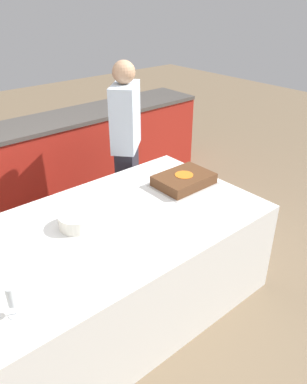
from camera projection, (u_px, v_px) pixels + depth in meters
name	position (u px, v px, depth m)	size (l,w,h in m)	color
ground_plane	(115.00, 305.00, 2.78)	(14.00, 14.00, 0.00)	#7A664C
back_counter	(15.00, 174.00, 3.67)	(4.40, 0.58, 0.92)	#A82319
dining_table	(113.00, 267.00, 2.61)	(2.07, 1.18, 0.73)	white
cake	(184.00, 180.00, 2.89)	(0.47, 0.35, 0.09)	#B7B2AD
plate_stack	(77.00, 220.00, 2.38)	(0.24, 0.24, 0.09)	white
wine_glass	(12.00, 298.00, 1.70)	(0.07, 0.07, 0.17)	white
side_plate_near_cake	(159.00, 169.00, 3.15)	(0.21, 0.21, 0.00)	white
person_cutting_cake	(127.00, 148.00, 3.36)	(0.43, 0.42, 1.56)	#282833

